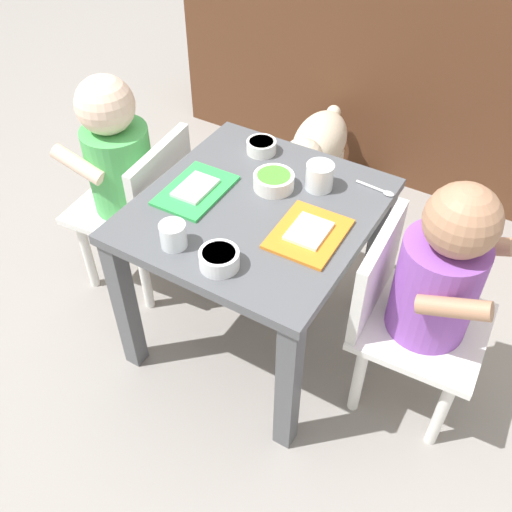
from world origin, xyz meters
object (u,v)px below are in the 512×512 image
food_tray_right (309,233)px  water_cup_left (319,178)px  seated_child_right (433,281)px  dining_table (256,234)px  veggie_bowl_far (261,146)px  food_tray_left (196,190)px  dog (316,147)px  seated_child_left (122,165)px  veggie_bowl_near (272,180)px  water_cup_right (173,237)px  spoon_by_left_tray (379,190)px  cereal_bowl_right_side (219,259)px

food_tray_right → water_cup_left: (-0.06, 0.17, 0.02)m
seated_child_right → water_cup_left: seated_child_right is taller
dining_table → water_cup_left: size_ratio=8.33×
seated_child_right → water_cup_left: 0.36m
dining_table → veggie_bowl_far: bearing=117.5°
food_tray_left → dog: bearing=89.1°
seated_child_left → veggie_bowl_near: (0.42, 0.07, 0.07)m
water_cup_right → veggie_bowl_near: size_ratio=0.59×
water_cup_right → spoon_by_left_tray: bearing=53.1°
seated_child_left → spoon_by_left_tray: seated_child_left is taller
food_tray_left → food_tray_right: (0.30, -0.00, 0.00)m
dog → food_tray_right: (0.29, -0.65, 0.24)m
cereal_bowl_right_side → water_cup_right: bearing=178.5°
spoon_by_left_tray → seated_child_left: bearing=-164.0°
seated_child_right → water_cup_left: bearing=161.1°
dining_table → dog: (-0.14, 0.62, -0.15)m
seated_child_right → dog: size_ratio=1.58×
veggie_bowl_near → spoon_by_left_tray: 0.25m
dog → water_cup_right: size_ratio=7.30×
water_cup_right → veggie_bowl_far: size_ratio=0.75×
seated_child_right → veggie_bowl_near: seated_child_right is taller
dog → food_tray_right: 0.75m
water_cup_right → spoon_by_left_tray: size_ratio=0.58×
dog → cereal_bowl_right_side: size_ratio=5.01×
cereal_bowl_right_side → dining_table: bearing=100.1°
cereal_bowl_right_side → seated_child_right: bearing=30.9°
food_tray_right → water_cup_left: water_cup_left is taller
dog → veggie_bowl_near: size_ratio=4.30×
dining_table → seated_child_left: bearing=178.0°
seated_child_left → cereal_bowl_right_side: (0.46, -0.22, 0.07)m
veggie_bowl_near → food_tray_left: bearing=-143.2°
food_tray_left → veggie_bowl_far: bearing=77.9°
dog → cereal_bowl_right_side: cereal_bowl_right_side is taller
water_cup_right → veggie_bowl_near: water_cup_right is taller
veggie_bowl_near → seated_child_left: bearing=-170.9°
food_tray_right → veggie_bowl_far: veggie_bowl_far is taller
water_cup_right → seated_child_right: bearing=24.4°
dining_table → dog: 0.66m
water_cup_left → veggie_bowl_far: bearing=163.0°
water_cup_left → water_cup_right: size_ratio=1.16×
veggie_bowl_far → food_tray_left: bearing=-102.1°
seated_child_left → food_tray_left: bearing=-8.9°
food_tray_right → water_cup_left: size_ratio=2.74×
food_tray_left → veggie_bowl_far: (0.05, 0.22, 0.01)m
water_cup_left → spoon_by_left_tray: (0.13, 0.06, -0.02)m
seated_child_right → spoon_by_left_tray: seated_child_right is taller
water_cup_left → cereal_bowl_right_side: (-0.06, -0.34, -0.01)m
food_tray_left → water_cup_left: bearing=34.3°
seated_child_right → food_tray_left: size_ratio=3.39×
dog → water_cup_left: water_cup_left is taller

